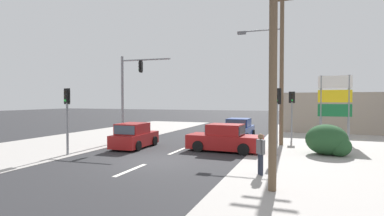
# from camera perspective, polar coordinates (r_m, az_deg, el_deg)

# --- Properties ---
(ground_plane) EXTENTS (140.00, 140.00, 0.00)m
(ground_plane) POSITION_cam_1_polar(r_m,az_deg,el_deg) (14.77, -7.43, -9.97)
(ground_plane) COLOR #28282B
(lane_dash_near) EXTENTS (0.20, 2.40, 0.01)m
(lane_dash_near) POSITION_cam_1_polar(r_m,az_deg,el_deg) (13.07, -11.60, -11.49)
(lane_dash_near) COLOR silver
(lane_dash_near) RESTS_ON ground
(lane_dash_mid) EXTENTS (0.20, 2.40, 0.01)m
(lane_dash_mid) POSITION_cam_1_polar(r_m,az_deg,el_deg) (17.43, -2.78, -8.17)
(lane_dash_mid) COLOR silver
(lane_dash_mid) RESTS_ON ground
(lane_dash_far) EXTENTS (0.20, 2.40, 0.01)m
(lane_dash_far) POSITION_cam_1_polar(r_m,az_deg,el_deg) (22.07, 2.35, -6.11)
(lane_dash_far) COLOR silver
(lane_dash_far) RESTS_ON ground
(kerb_right_verge) EXTENTS (10.00, 44.00, 0.02)m
(kerb_right_verge) POSITION_cam_1_polar(r_m,az_deg,el_deg) (15.26, 28.84, -9.73)
(kerb_right_verge) COLOR #A39E99
(kerb_right_verge) RESTS_ON ground
(kerb_left_verge) EXTENTS (8.00, 40.00, 0.02)m
(kerb_left_verge) POSITION_cam_1_polar(r_m,az_deg,el_deg) (22.88, -21.83, -5.93)
(kerb_left_verge) COLOR #A39E99
(kerb_left_verge) RESTS_ON ground
(utility_pole_foreground_right) EXTENTS (3.78, 0.49, 9.81)m
(utility_pole_foreground_right) POSITION_cam_1_polar(r_m,az_deg,el_deg) (10.18, 14.45, 14.67)
(utility_pole_foreground_right) COLOR brown
(utility_pole_foreground_right) RESTS_ON ground
(utility_pole_midground_right) EXTENTS (3.78, 0.29, 10.45)m
(utility_pole_midground_right) POSITION_cam_1_polar(r_m,az_deg,el_deg) (20.38, 16.37, 8.95)
(utility_pole_midground_right) COLOR brown
(utility_pole_midground_right) RESTS_ON ground
(traffic_signal_mast) EXTENTS (3.69, 0.44, 6.00)m
(traffic_signal_mast) POSITION_cam_1_polar(r_m,az_deg,el_deg) (21.40, -11.87, 3.89)
(traffic_signal_mast) COLOR slate
(traffic_signal_mast) RESTS_ON ground
(pedestal_signal_right_kerb) EXTENTS (0.44, 0.30, 3.56)m
(pedestal_signal_right_kerb) POSITION_cam_1_polar(r_m,az_deg,el_deg) (16.24, 15.84, -0.38)
(pedestal_signal_right_kerb) COLOR slate
(pedestal_signal_right_kerb) RESTS_ON ground
(pedestal_signal_left_kerb) EXTENTS (0.44, 0.30, 3.56)m
(pedestal_signal_left_kerb) POSITION_cam_1_polar(r_m,az_deg,el_deg) (17.16, -22.70, -0.34)
(pedestal_signal_left_kerb) COLOR slate
(pedestal_signal_left_kerb) RESTS_ON ground
(pedestal_signal_far_median) EXTENTS (0.44, 0.31, 3.56)m
(pedestal_signal_far_median) POSITION_cam_1_polar(r_m,az_deg,el_deg) (23.25, 18.48, 0.17)
(pedestal_signal_far_median) COLOR slate
(pedestal_signal_far_median) RESTS_ON ground
(shopping_plaza_sign) EXTENTS (2.10, 0.16, 4.60)m
(shopping_plaza_sign) POSITION_cam_1_polar(r_m,az_deg,el_deg) (22.23, 25.54, 1.49)
(shopping_plaza_sign) COLOR slate
(shopping_plaza_sign) RESTS_ON ground
(roadside_bush) EXTENTS (2.26, 1.94, 1.64)m
(roadside_bush) POSITION_cam_1_polar(r_m,az_deg,el_deg) (17.63, 24.58, -5.68)
(roadside_bush) COLOR #234C28
(roadside_bush) RESTS_ON ground
(shopfront_wall_far) EXTENTS (12.00, 1.00, 3.60)m
(shopfront_wall_far) POSITION_cam_1_polar(r_m,az_deg,el_deg) (29.14, 28.70, -0.89)
(shopfront_wall_far) COLOR #A39384
(shopfront_wall_far) RESTS_ON ground
(sedan_kerbside_parked) EXTENTS (4.31, 2.04, 1.56)m
(sedan_kerbside_parked) POSITION_cam_1_polar(r_m,az_deg,el_deg) (17.34, 6.25, -5.89)
(sedan_kerbside_parked) COLOR maroon
(sedan_kerbside_parked) RESTS_ON ground
(sedan_receding_far) EXTENTS (1.93, 4.26, 1.56)m
(sedan_receding_far) POSITION_cam_1_polar(r_m,az_deg,el_deg) (22.73, 8.89, -4.13)
(sedan_receding_far) COLOR navy
(sedan_receding_far) RESTS_ON ground
(hatchback_crossing_left) EXTENTS (1.91, 3.70, 1.53)m
(hatchback_crossing_left) POSITION_cam_1_polar(r_m,az_deg,el_deg) (18.81, -10.94, -5.33)
(hatchback_crossing_left) COLOR maroon
(hatchback_crossing_left) RESTS_ON ground
(pedestrian_at_kerb) EXTENTS (0.37, 0.50, 1.63)m
(pedestrian_at_kerb) POSITION_cam_1_polar(r_m,az_deg,el_deg) (12.09, 12.93, -8.12)
(pedestrian_at_kerb) COLOR #232838
(pedestrian_at_kerb) RESTS_ON ground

